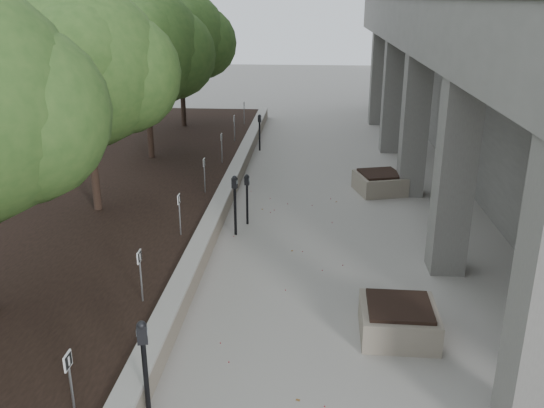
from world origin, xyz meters
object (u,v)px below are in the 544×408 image
(crabapple_tree_3, at_px, (87,101))
(crabapple_tree_4, at_px, (146,74))
(crabapple_tree_5, at_px, (181,59))
(parking_meter_4, at_px, (235,206))
(planter_front, at_px, (398,320))
(parking_meter_2, at_px, (146,373))
(parking_meter_5, at_px, (260,133))
(parking_meter_3, at_px, (247,199))
(planter_back, at_px, (380,182))

(crabapple_tree_3, relative_size, crabapple_tree_4, 1.00)
(crabapple_tree_4, height_order, crabapple_tree_5, same)
(parking_meter_4, height_order, planter_front, parking_meter_4)
(crabapple_tree_5, relative_size, planter_front, 4.30)
(parking_meter_4, relative_size, planter_front, 1.18)
(parking_meter_2, bearing_deg, crabapple_tree_5, 86.38)
(crabapple_tree_4, xyz_separation_m, parking_meter_5, (3.36, 2.70, -2.44))
(crabapple_tree_3, bearing_deg, parking_meter_2, -65.21)
(planter_front, bearing_deg, crabapple_tree_5, 115.17)
(crabapple_tree_4, height_order, parking_meter_3, crabapple_tree_4)
(parking_meter_5, xyz_separation_m, planter_back, (3.98, -4.62, -0.38))
(parking_meter_4, distance_m, planter_front, 5.37)
(parking_meter_2, bearing_deg, parking_meter_4, 73.01)
(parking_meter_2, bearing_deg, planter_back, 53.53)
(parking_meter_4, relative_size, planter_back, 1.15)
(parking_meter_3, bearing_deg, crabapple_tree_3, -163.37)
(parking_meter_2, distance_m, parking_meter_4, 6.59)
(crabapple_tree_4, xyz_separation_m, parking_meter_3, (3.75, -4.74, -2.46))
(parking_meter_4, bearing_deg, parking_meter_3, 90.96)
(crabapple_tree_4, relative_size, planter_front, 4.30)
(crabapple_tree_4, relative_size, parking_meter_4, 3.64)
(parking_meter_3, height_order, parking_meter_4, parking_meter_4)
(parking_meter_3, xyz_separation_m, parking_meter_4, (-0.21, -0.71, 0.09))
(parking_meter_2, bearing_deg, crabapple_tree_4, 90.69)
(parking_meter_5, height_order, planter_front, parking_meter_5)
(crabapple_tree_3, relative_size, crabapple_tree_5, 1.00)
(parking_meter_2, xyz_separation_m, planter_back, (4.10, 10.11, -0.48))
(parking_meter_3, xyz_separation_m, parking_meter_5, (-0.39, 7.44, 0.03))
(crabapple_tree_5, xyz_separation_m, parking_meter_3, (3.75, -9.74, -2.46))
(parking_meter_4, bearing_deg, parking_meter_2, -75.39)
(crabapple_tree_4, xyz_separation_m, parking_meter_4, (3.55, -5.45, -2.37))
(crabapple_tree_4, bearing_deg, crabapple_tree_3, -90.00)
(crabapple_tree_4, bearing_deg, parking_meter_3, -51.66)
(crabapple_tree_4, relative_size, parking_meter_3, 4.14)
(parking_meter_2, xyz_separation_m, parking_meter_3, (0.50, 7.29, -0.12))
(crabapple_tree_5, bearing_deg, crabapple_tree_3, -90.00)
(crabapple_tree_5, relative_size, planter_back, 4.19)
(planter_front, bearing_deg, parking_meter_2, -146.55)
(parking_meter_3, relative_size, parking_meter_4, 0.88)
(crabapple_tree_4, xyz_separation_m, planter_back, (7.35, -1.92, -2.82))
(planter_back, bearing_deg, crabapple_tree_3, -157.28)
(crabapple_tree_5, xyz_separation_m, planter_back, (7.35, -6.92, -2.82))
(parking_meter_5, relative_size, planter_front, 1.08)
(crabapple_tree_4, distance_m, parking_meter_2, 12.69)
(parking_meter_5, bearing_deg, crabapple_tree_4, -133.40)
(parking_meter_2, xyz_separation_m, planter_front, (3.63, 2.40, -0.49))
(crabapple_tree_4, distance_m, parking_meter_5, 4.95)
(crabapple_tree_3, bearing_deg, crabapple_tree_4, 90.00)
(crabapple_tree_5, bearing_deg, crabapple_tree_4, -90.00)
(parking_meter_2, relative_size, parking_meter_5, 1.14)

